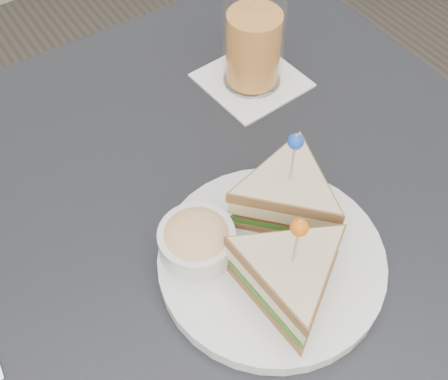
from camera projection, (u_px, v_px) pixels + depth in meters
table at (222, 261)px, 0.69m from camera, size 0.80×0.80×0.75m
plate_meal at (276, 241)px, 0.58m from camera, size 0.27×0.26×0.14m
drink_set at (254, 39)px, 0.73m from camera, size 0.14×0.14×0.16m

